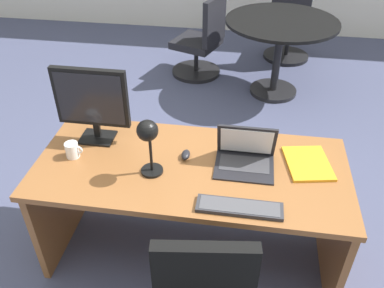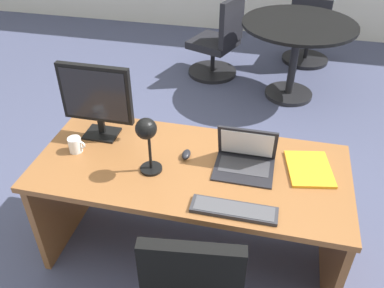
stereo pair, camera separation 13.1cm
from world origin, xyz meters
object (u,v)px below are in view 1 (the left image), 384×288
object	(u,v)px
keyboard	(239,207)
mouse	(186,155)
desk_lamp	(148,137)
meeting_chair_near	(201,46)
monitor	(91,100)
meeting_chair_far	(288,34)
book	(308,163)
coffee_mug	(72,150)
desk	(192,187)
laptop	(245,152)
meeting_table	(280,39)

from	to	relation	value
keyboard	mouse	distance (m)	0.49
desk_lamp	meeting_chair_near	size ratio (longest dim) A/B	0.38
monitor	desk_lamp	size ratio (longest dim) A/B	1.33
meeting_chair_far	mouse	bearing A→B (deg)	-103.60
book	coffee_mug	distance (m)	1.32
desk	laptop	world-z (taller)	laptop
keyboard	book	distance (m)	0.54
book	meeting_chair_far	xyz separation A→B (m)	(0.06, 3.03, -0.41)
monitor	coffee_mug	distance (m)	0.30
laptop	meeting_chair_far	world-z (taller)	laptop
meeting_chair_far	laptop	bearing A→B (deg)	-97.64
desk	meeting_chair_far	bearing A→B (deg)	77.19
coffee_mug	meeting_chair_far	world-z (taller)	meeting_chair_far
desk_lamp	meeting_chair_near	world-z (taller)	desk_lamp
laptop	meeting_table	size ratio (longest dim) A/B	0.29
meeting_chair_near	desk	bearing A→B (deg)	-83.57
monitor	book	world-z (taller)	monitor
mouse	book	size ratio (longest dim) A/B	0.25
meeting_chair_near	meeting_chair_far	world-z (taller)	meeting_chair_near
laptop	desk_lamp	distance (m)	0.55
laptop	mouse	size ratio (longest dim) A/B	3.75
keyboard	coffee_mug	bearing A→B (deg)	164.12
meeting_chair_far	meeting_table	bearing A→B (deg)	-100.02
mouse	meeting_table	bearing A→B (deg)	74.99
desk_lamp	meeting_chair_near	xyz separation A→B (m)	(-0.08, 2.67, -0.63)
mouse	meeting_chair_far	bearing A→B (deg)	76.40
meeting_table	keyboard	bearing A→B (deg)	-95.87
book	desk_lamp	bearing A→B (deg)	-165.54
monitor	book	bearing A→B (deg)	-2.80
laptop	meeting_chair_far	bearing A→B (deg)	82.36
laptop	book	distance (m)	0.36
monitor	laptop	distance (m)	0.91
keyboard	meeting_table	world-z (taller)	meeting_table
desk	meeting_chair_near	xyz separation A→B (m)	(-0.28, 2.51, -0.17)
keyboard	desk_lamp	xyz separation A→B (m)	(-0.48, 0.18, 0.24)
monitor	book	size ratio (longest dim) A/B	1.36
keyboard	coffee_mug	distance (m)	1.00
keyboard	desk_lamp	world-z (taller)	desk_lamp
desk	laptop	xyz separation A→B (m)	(0.29, 0.03, 0.28)
desk_lamp	book	world-z (taller)	desk_lamp
meeting_chair_near	keyboard	bearing A→B (deg)	-78.76
monitor	laptop	world-z (taller)	monitor
laptop	coffee_mug	bearing A→B (deg)	-174.28
monitor	desk_lamp	distance (m)	0.48
desk_lamp	meeting_table	size ratio (longest dim) A/B	0.31
meeting_table	meeting_chair_near	xyz separation A→B (m)	(-0.83, 0.31, -0.25)
monitor	coffee_mug	xyz separation A→B (m)	(-0.08, -0.19, -0.22)
monitor	meeting_table	bearing A→B (deg)	61.30
keyboard	meeting_table	bearing A→B (deg)	84.13
desk_lamp	book	size ratio (longest dim) A/B	1.02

